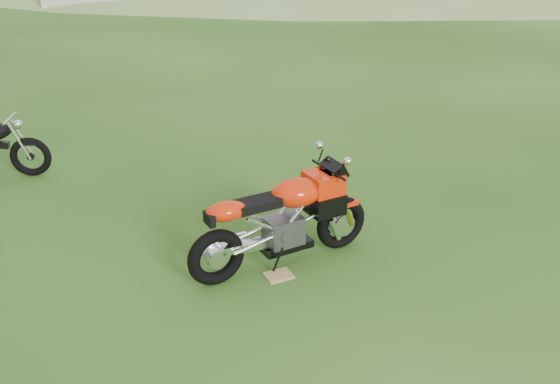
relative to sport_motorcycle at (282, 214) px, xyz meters
name	(u,v)px	position (x,y,z in m)	size (l,w,h in m)	color
ground	(294,294)	(-0.09, -0.60, -0.63)	(120.00, 120.00, 0.00)	#21410D
sport_motorcycle	(282,214)	(0.00, 0.00, 0.00)	(2.08, 0.52, 1.25)	red
plywood_board	(279,275)	(-0.12, -0.23, -0.61)	(0.28, 0.23, 0.02)	tan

